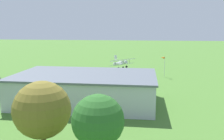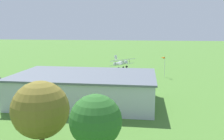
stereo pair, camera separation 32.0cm
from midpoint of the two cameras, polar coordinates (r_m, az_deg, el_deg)
The scene contains 12 objects.
ground_plane at distance 80.58m, azimuth 0.20°, elevation -0.65°, with size 400.00×400.00×0.00m, color #47752D.
hangar at distance 48.92m, azimuth -6.26°, elevation -4.18°, with size 27.14×16.43×5.76m.
biplane at distance 76.03m, azimuth 1.98°, elevation 1.65°, with size 7.82×8.25×4.08m.
car_green at distance 62.47m, azimuth 7.58°, elevation -3.06°, with size 2.47×4.13×1.59m.
car_red at distance 66.20m, azimuth -11.47°, elevation -2.40°, with size 2.45×4.23×1.69m.
car_blue at distance 68.29m, azimuth -17.23°, elevation -2.29°, with size 2.19×4.48×1.66m.
car_black at distance 70.49m, azimuth -21.46°, elevation -2.17°, with size 2.13×4.62×1.63m.
person_walking_on_apron at distance 69.18m, azimuth -13.41°, elevation -1.99°, with size 0.41×0.41×1.64m.
person_watching_takeoff at distance 64.72m, azimuth -2.16°, elevation -2.59°, with size 0.54×0.54×1.53m.
tree_at_field_edge at distance 23.17m, azimuth -3.65°, elevation -11.67°, with size 4.91×4.91×8.72m.
tree_by_windsock at distance 29.51m, azimuth -16.10°, elevation -8.78°, with size 6.58×6.58×8.77m.
windsock at distance 74.84m, azimuth 11.49°, elevation 2.49°, with size 1.43×1.35×6.10m.
Camera 1 is at (-10.02, 78.59, 14.71)m, focal length 39.69 mm.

